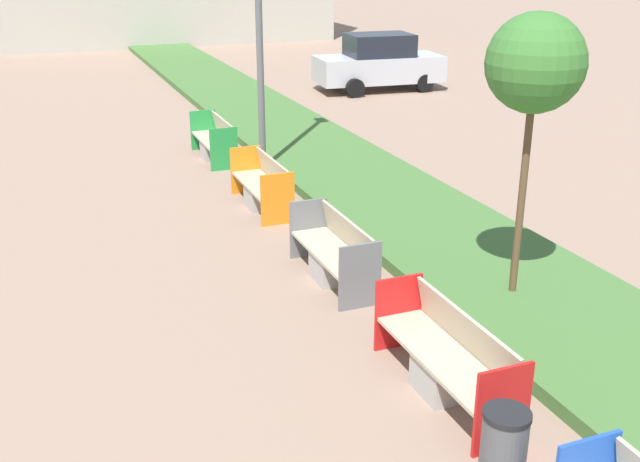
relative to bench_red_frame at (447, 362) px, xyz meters
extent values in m
cube|color=#426B33|center=(2.26, 4.72, -0.28)|extent=(2.80, 120.00, 0.18)
cube|color=#ADA8A0|center=(-0.04, 0.00, -0.16)|extent=(0.52, 0.60, 0.42)
cube|color=#BCAD8E|center=(-0.04, 0.00, 0.07)|extent=(0.58, 2.15, 0.05)
cube|color=#BCAD8E|center=(0.23, 0.00, 0.33)|extent=(0.14, 2.06, 0.48)
cube|color=red|center=(-0.04, -1.09, 0.10)|extent=(0.62, 0.04, 0.94)
cube|color=red|center=(-0.04, 1.09, 0.10)|extent=(0.62, 0.04, 0.94)
cube|color=#ADA8A0|center=(-0.04, 3.19, -0.16)|extent=(0.52, 0.60, 0.42)
cube|color=#BCAD8E|center=(-0.04, 3.19, 0.07)|extent=(0.58, 1.92, 0.05)
cube|color=#BCAD8E|center=(0.23, 3.19, 0.33)|extent=(0.14, 1.84, 0.48)
cube|color=slate|center=(-0.04, 2.21, 0.10)|extent=(0.62, 0.04, 0.94)
cube|color=slate|center=(-0.04, 4.17, 0.10)|extent=(0.62, 0.04, 0.94)
cube|color=#ADA8A0|center=(-0.04, 6.68, -0.16)|extent=(0.52, 0.60, 0.42)
cube|color=#BCAD8E|center=(-0.04, 6.68, 0.07)|extent=(0.58, 1.93, 0.05)
cube|color=#BCAD8E|center=(0.23, 6.68, 0.33)|extent=(0.14, 1.85, 0.48)
cube|color=orange|center=(-0.04, 5.69, 0.10)|extent=(0.62, 0.04, 0.94)
cube|color=orange|center=(-0.04, 7.66, 0.10)|extent=(0.62, 0.04, 0.94)
cube|color=#ADA8A0|center=(-0.04, 10.32, -0.16)|extent=(0.52, 0.60, 0.42)
cube|color=#BCAD8E|center=(-0.04, 10.32, 0.07)|extent=(0.58, 1.89, 0.05)
cube|color=#BCAD8E|center=(0.23, 10.32, 0.33)|extent=(0.14, 1.82, 0.48)
cube|color=#238C3D|center=(-0.04, 9.36, 0.10)|extent=(0.62, 0.04, 0.94)
cube|color=#238C3D|center=(-0.04, 11.29, 0.10)|extent=(0.62, 0.04, 0.94)
cylinder|color=#4C4F51|center=(-0.43, -1.67, 0.06)|extent=(0.41, 0.41, 0.87)
cylinder|color=black|center=(-0.43, -1.67, 0.52)|extent=(0.42, 0.42, 0.05)
cylinder|color=brown|center=(2.00, 1.60, 1.10)|extent=(0.10, 0.10, 2.94)
sphere|color=#38702D|center=(2.00, 1.60, 2.91)|extent=(1.25, 1.25, 1.25)
cube|color=#B7BABF|center=(7.24, 16.71, 0.35)|extent=(4.34, 2.12, 0.84)
cube|color=black|center=(7.24, 16.71, 1.13)|extent=(2.23, 1.73, 0.72)
cylinder|color=black|center=(8.50, 15.81, -0.07)|extent=(0.60, 0.20, 0.60)
cylinder|color=black|center=(8.50, 17.61, -0.07)|extent=(0.60, 0.20, 0.60)
cylinder|color=black|center=(5.98, 15.81, -0.07)|extent=(0.60, 0.20, 0.60)
cylinder|color=black|center=(5.98, 17.61, -0.07)|extent=(0.60, 0.20, 0.60)
camera|label=1|loc=(-3.92, -6.11, 4.30)|focal=42.00mm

